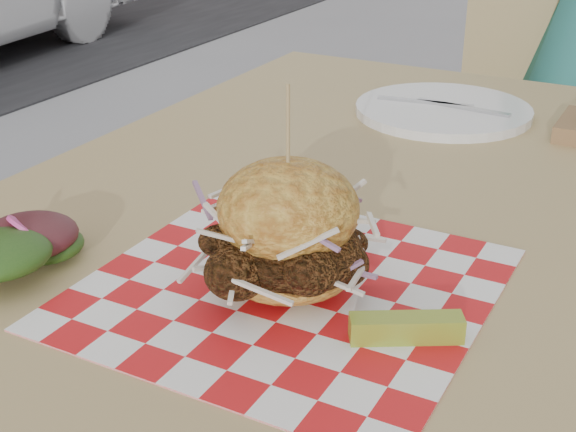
% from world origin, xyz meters
% --- Properties ---
extents(patio_table, '(0.80, 1.20, 0.75)m').
position_xyz_m(patio_table, '(-0.03, 0.18, 0.67)').
color(patio_table, tan).
rests_on(patio_table, ground).
extents(patio_chair, '(0.44, 0.45, 0.95)m').
position_xyz_m(patio_chair, '(-0.03, 1.27, 0.55)').
color(patio_chair, tan).
rests_on(patio_chair, ground).
extents(paper_liner, '(0.36, 0.36, 0.00)m').
position_xyz_m(paper_liner, '(0.01, -0.07, 0.75)').
color(paper_liner, red).
rests_on(paper_liner, patio_table).
extents(sandwich, '(0.17, 0.17, 0.20)m').
position_xyz_m(sandwich, '(0.01, -0.07, 0.81)').
color(sandwich, gold).
rests_on(sandwich, paper_liner).
extents(pickle_spear, '(0.09, 0.07, 0.02)m').
position_xyz_m(pickle_spear, '(0.14, -0.10, 0.76)').
color(pickle_spear, '#949E2E').
rests_on(pickle_spear, paper_liner).
extents(side_salad, '(0.14, 0.14, 0.05)m').
position_xyz_m(side_salad, '(-0.26, -0.16, 0.76)').
color(side_salad, '#3F1419').
rests_on(side_salad, patio_table).
extents(place_setting, '(0.27, 0.27, 0.02)m').
position_xyz_m(place_setting, '(-0.03, 0.52, 0.76)').
color(place_setting, white).
rests_on(place_setting, patio_table).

